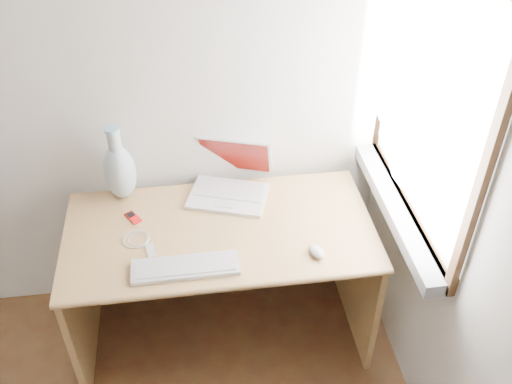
{
  "coord_description": "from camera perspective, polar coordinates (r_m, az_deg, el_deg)",
  "views": [
    {
      "loc": [
        0.84,
        -0.47,
        2.36
      ],
      "look_at": [
        1.09,
        1.35,
        0.9
      ],
      "focal_mm": 40.0,
      "sensor_mm": 36.0,
      "label": 1
    }
  ],
  "objects": [
    {
      "name": "desk",
      "position": [
        2.67,
        -3.65,
        -5.75
      ],
      "size": [
        1.34,
        0.67,
        0.71
      ],
      "color": "tan",
      "rests_on": "floor"
    },
    {
      "name": "laptop",
      "position": [
        2.64,
        -2.94,
        0.99
      ],
      "size": [
        0.41,
        0.39,
        0.24
      ],
      "rotation": [
        0.0,
        0.0,
        -0.33
      ],
      "color": "white",
      "rests_on": "desk"
    },
    {
      "name": "cable_coil",
      "position": [
        2.47,
        -11.87,
        -4.66
      ],
      "size": [
        0.15,
        0.15,
        0.01
      ],
      "primitive_type": "torus",
      "rotation": [
        0.0,
        0.0,
        -0.43
      ],
      "color": "white",
      "rests_on": "desk"
    },
    {
      "name": "ipod",
      "position": [
        2.58,
        -12.18,
        -2.51
      ],
      "size": [
        0.08,
        0.1,
        0.01
      ],
      "rotation": [
        0.0,
        0.0,
        0.56
      ],
      "color": "red",
      "rests_on": "desk"
    },
    {
      "name": "external_keyboard",
      "position": [
        2.31,
        -7.06,
        -7.46
      ],
      "size": [
        0.43,
        0.13,
        0.02
      ],
      "rotation": [
        0.0,
        0.0,
        0.0
      ],
      "color": "white",
      "rests_on": "desk"
    },
    {
      "name": "mouse",
      "position": [
        2.36,
        6.09,
        -5.92
      ],
      "size": [
        0.08,
        0.1,
        0.03
      ],
      "primitive_type": "ellipsoid",
      "rotation": [
        0.0,
        0.0,
        0.33
      ],
      "color": "white",
      "rests_on": "desk"
    },
    {
      "name": "vase",
      "position": [
        2.62,
        -13.5,
        2.15
      ],
      "size": [
        0.14,
        0.14,
        0.37
      ],
      "color": "silver",
      "rests_on": "desk"
    },
    {
      "name": "window",
      "position": [
        2.26,
        16.2,
        8.03
      ],
      "size": [
        0.11,
        0.99,
        1.1
      ],
      "color": "white",
      "rests_on": "right_wall"
    },
    {
      "name": "remote",
      "position": [
        2.41,
        -10.48,
        -5.77
      ],
      "size": [
        0.05,
        0.09,
        0.01
      ],
      "primitive_type": "cube",
      "rotation": [
        0.0,
        0.0,
        0.19
      ],
      "color": "white",
      "rests_on": "desk"
    }
  ]
}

